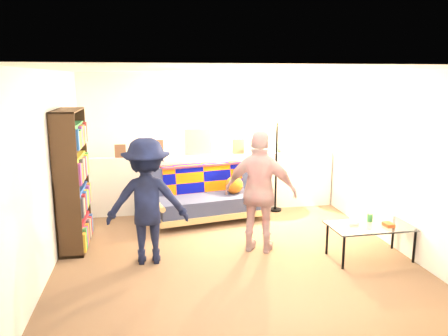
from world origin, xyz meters
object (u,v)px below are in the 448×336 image
object	(u,v)px
futon_sofa	(208,198)
person_left	(147,201)
floor_lamp	(276,145)
bookshelf	(72,184)
coffee_table	(371,227)
person_right	(260,192)

from	to	relation	value
futon_sofa	person_left	size ratio (longest dim) A/B	1.23
futon_sofa	person_left	world-z (taller)	person_left
futon_sofa	floor_lamp	size ratio (longest dim) A/B	1.19
futon_sofa	bookshelf	xyz separation A→B (m)	(-1.99, -0.85, 0.52)
futon_sofa	bookshelf	bearing A→B (deg)	-156.89
futon_sofa	person_left	bearing A→B (deg)	-122.48
coffee_table	person_left	xyz separation A→B (m)	(-2.82, 0.41, 0.37)
coffee_table	person_right	distance (m)	1.49
floor_lamp	bookshelf	bearing A→B (deg)	-160.70
coffee_table	person_right	xyz separation A→B (m)	(-1.34, 0.50, 0.40)
futon_sofa	coffee_table	bearing A→B (deg)	-47.12
bookshelf	floor_lamp	world-z (taller)	bookshelf
coffee_table	floor_lamp	world-z (taller)	floor_lamp
bookshelf	person_left	bearing A→B (deg)	-35.47
person_left	person_right	bearing A→B (deg)	-174.58
coffee_table	floor_lamp	bearing A→B (deg)	105.07
person_right	bookshelf	bearing A→B (deg)	11.10
futon_sofa	bookshelf	size ratio (longest dim) A/B	1.03
coffee_table	floor_lamp	distance (m)	2.44
coffee_table	futon_sofa	bearing A→B (deg)	132.88
coffee_table	person_right	world-z (taller)	person_right
futon_sofa	person_right	world-z (taller)	person_right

